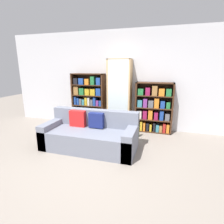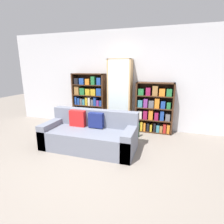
{
  "view_description": "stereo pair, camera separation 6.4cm",
  "coord_description": "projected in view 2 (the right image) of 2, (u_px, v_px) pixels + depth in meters",
  "views": [
    {
      "loc": [
        1.17,
        -2.55,
        1.7
      ],
      "look_at": [
        -0.0,
        1.37,
        0.66
      ],
      "focal_mm": 28.0,
      "sensor_mm": 36.0,
      "label": 1
    },
    {
      "loc": [
        1.23,
        -2.53,
        1.7
      ],
      "look_at": [
        -0.0,
        1.37,
        0.66
      ],
      "focal_mm": 28.0,
      "sensor_mm": 36.0,
      "label": 2
    }
  ],
  "objects": [
    {
      "name": "bookshelf_right",
      "position": [
        154.0,
        109.0,
        4.64
      ],
      "size": [
        0.97,
        0.32,
        1.33
      ],
      "color": "#3D2314",
      "rests_on": "ground"
    },
    {
      "name": "couch",
      "position": [
        90.0,
        135.0,
        3.77
      ],
      "size": [
        1.98,
        0.86,
        0.79
      ],
      "color": "slate",
      "rests_on": "ground"
    },
    {
      "name": "wall_back",
      "position": [
        122.0,
        80.0,
        4.93
      ],
      "size": [
        7.01,
        0.06,
        2.7
      ],
      "color": "silver",
      "rests_on": "ground"
    },
    {
      "name": "wine_bottle",
      "position": [
        138.0,
        131.0,
        4.38
      ],
      "size": [
        0.08,
        0.08,
        0.37
      ],
      "color": "#143819",
      "rests_on": "ground"
    },
    {
      "name": "ground_plane",
      "position": [
        89.0,
        166.0,
        3.12
      ],
      "size": [
        16.0,
        16.0,
        0.0
      ],
      "primitive_type": "plane",
      "color": "gray"
    },
    {
      "name": "bookshelf_left",
      "position": [
        89.0,
        101.0,
        5.16
      ],
      "size": [
        0.97,
        0.32,
        1.54
      ],
      "color": "#3D2314",
      "rests_on": "ground"
    },
    {
      "name": "display_cabinet",
      "position": [
        120.0,
        95.0,
        4.82
      ],
      "size": [
        0.63,
        0.36,
        1.93
      ],
      "color": "tan",
      "rests_on": "ground"
    }
  ]
}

